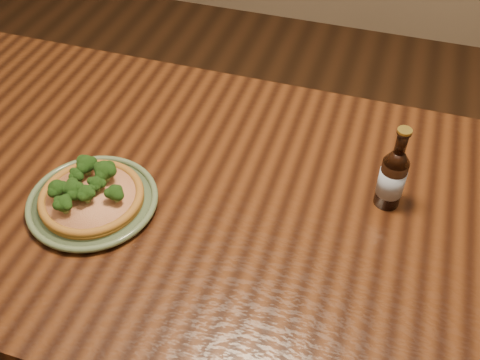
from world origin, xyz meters
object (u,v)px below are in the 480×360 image
(table, at_px, (166,213))
(beer_bottle, at_px, (392,177))
(pizza, at_px, (90,194))
(plate, at_px, (93,201))

(table, xyz_separation_m, beer_bottle, (0.47, 0.10, 0.17))
(pizza, distance_m, beer_bottle, 0.62)
(plate, bearing_deg, table, 41.06)
(plate, bearing_deg, pizza, 150.05)
(beer_bottle, bearing_deg, table, -158.14)
(pizza, bearing_deg, beer_bottle, 18.20)
(plate, relative_size, pizza, 1.26)
(pizza, relative_size, beer_bottle, 1.10)
(table, relative_size, pizza, 7.31)
(table, bearing_deg, pizza, -140.02)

